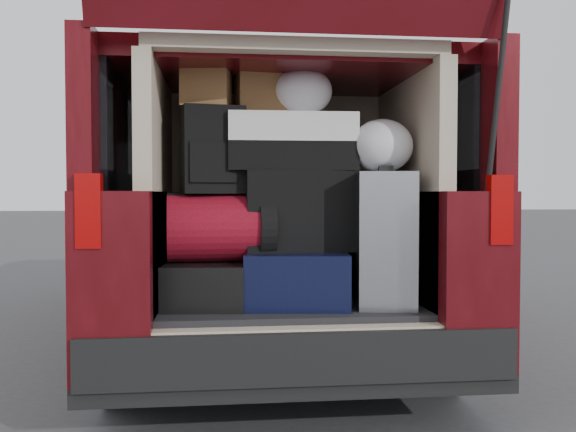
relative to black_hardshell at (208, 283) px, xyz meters
name	(u,v)px	position (x,y,z in m)	size (l,w,h in m)	color
ground	(293,423)	(0.40, -0.15, -0.65)	(80.00, 80.00, 0.00)	#3A3A3D
minivan	(265,217)	(0.40, 1.71, 0.26)	(1.90, 5.35, 2.77)	black
load_floor	(286,351)	(0.40, 0.13, -0.38)	(1.24, 1.05, 0.55)	black
black_hardshell	(208,283)	(0.00, 0.00, 0.00)	(0.38, 0.52, 0.21)	black
navy_hardshell	(297,276)	(0.44, 0.00, 0.02)	(0.49, 0.59, 0.26)	black
silver_roller	(383,239)	(0.85, -0.10, 0.22)	(0.27, 0.43, 0.64)	silver
red_duffel	(220,228)	(0.06, -0.01, 0.27)	(0.51, 0.33, 0.33)	maroon
black_soft_case	(300,211)	(0.46, 0.03, 0.35)	(0.55, 0.33, 0.39)	black
backpack	(213,150)	(0.03, -0.02, 0.65)	(0.29, 0.18, 0.42)	black
twotone_duffel	(291,143)	(0.41, 0.03, 0.69)	(0.62, 0.32, 0.28)	white
grocery_sack_lower	(206,86)	(0.00, 0.01, 0.96)	(0.22, 0.18, 0.20)	olive
grocery_sack_upper	(260,92)	(0.26, 0.08, 0.94)	(0.23, 0.19, 0.23)	olive
plastic_bag_center	(303,92)	(0.47, 0.04, 0.94)	(0.30, 0.28, 0.24)	white
plastic_bag_right	(382,146)	(0.85, -0.08, 0.67)	(0.30, 0.28, 0.26)	white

